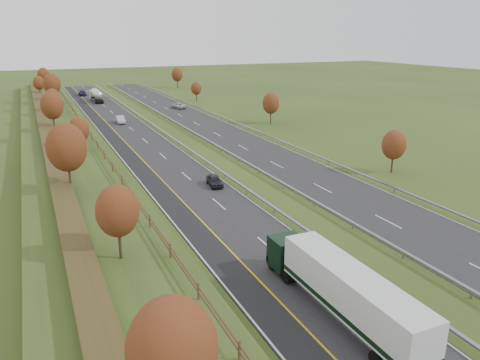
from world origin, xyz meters
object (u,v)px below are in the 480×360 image
Objects in this scene: box_lorry at (341,288)px; car_silver_mid at (120,120)px; car_small_far at (82,93)px; road_tanker at (96,95)px; car_oncoming at (178,105)px; car_dark_near at (215,181)px.

box_lorry is 79.57m from car_silver_mid.
car_silver_mid is at bearing -87.04° from car_small_far.
road_tanker reaches higher than car_oncoming.
road_tanker is 37.15m from car_silver_mid.
road_tanker is at bearing -56.38° from car_oncoming.
car_silver_mid is (-2.85, 49.02, 0.11)m from car_dark_near.
car_oncoming is (14.84, 64.22, 0.04)m from car_dark_near.
box_lorry is 1.45× the size of road_tanker.
car_dark_near is (2.81, 30.54, -1.61)m from box_lorry.
car_oncoming is at bearing -51.41° from road_tanker.
car_small_far is (-2.05, 132.15, -1.54)m from box_lorry.
car_dark_near is at bearing -86.49° from car_small_far.
box_lorry is at bearing -89.09° from car_silver_mid.
car_oncoming reaches higher than car_dark_near.
box_lorry is 132.18m from car_small_far.
car_dark_near is 65.91m from car_oncoming.
car_silver_mid is 52.63m from car_small_far.
box_lorry is 3.15× the size of car_oncoming.
car_dark_near is at bearing 84.75° from box_lorry.
car_silver_mid is (-0.19, -37.13, -1.04)m from road_tanker.
car_dark_near is 0.77× the size of car_small_far.
car_oncoming is at bearing 79.45° from box_lorry.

